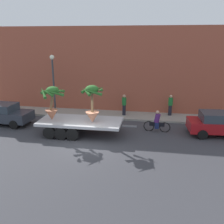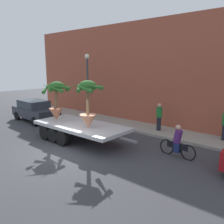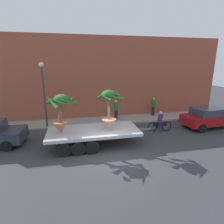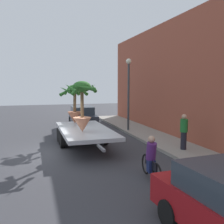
{
  "view_description": "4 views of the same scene",
  "coord_description": "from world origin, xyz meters",
  "px_view_note": "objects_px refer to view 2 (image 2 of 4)",
  "views": [
    {
      "loc": [
        4.06,
        -13.61,
        6.25
      ],
      "look_at": [
        1.35,
        2.41,
        1.43
      ],
      "focal_mm": 40.21,
      "sensor_mm": 36.0,
      "label": 1
    },
    {
      "loc": [
        8.76,
        -6.65,
        4.11
      ],
      "look_at": [
        0.85,
        2.55,
        1.72
      ],
      "focal_mm": 37.39,
      "sensor_mm": 36.0,
      "label": 2
    },
    {
      "loc": [
        -1.63,
        -8.54,
        4.85
      ],
      "look_at": [
        0.56,
        2.03,
        1.94
      ],
      "focal_mm": 28.57,
      "sensor_mm": 36.0,
      "label": 3
    },
    {
      "loc": [
        12.17,
        -0.78,
        3.25
      ],
      "look_at": [
        0.94,
        2.65,
        1.98
      ],
      "focal_mm": 40.67,
      "sensor_mm": 36.0,
      "label": 4
    }
  ],
  "objects_px": {
    "potted_palm_middle": "(88,103)",
    "cyclist": "(177,143)",
    "potted_palm_rear": "(56,98)",
    "pedestrian_far_left": "(159,116)",
    "trailing_car": "(35,110)",
    "flatbed_trailer": "(78,127)",
    "street_lamp": "(87,78)"
  },
  "relations": [
    {
      "from": "potted_palm_middle",
      "to": "potted_palm_rear",
      "type": "bearing_deg",
      "value": 178.69
    },
    {
      "from": "pedestrian_far_left",
      "to": "street_lamp",
      "type": "bearing_deg",
      "value": -172.87
    },
    {
      "from": "potted_palm_rear",
      "to": "street_lamp",
      "type": "relative_size",
      "value": 0.47
    },
    {
      "from": "cyclist",
      "to": "pedestrian_far_left",
      "type": "distance_m",
      "value": 4.02
    },
    {
      "from": "potted_palm_middle",
      "to": "pedestrian_far_left",
      "type": "distance_m",
      "value": 5.02
    },
    {
      "from": "potted_palm_rear",
      "to": "street_lamp",
      "type": "height_order",
      "value": "street_lamp"
    },
    {
      "from": "flatbed_trailer",
      "to": "pedestrian_far_left",
      "type": "xyz_separation_m",
      "value": [
        2.65,
        4.34,
        0.28
      ]
    },
    {
      "from": "flatbed_trailer",
      "to": "street_lamp",
      "type": "xyz_separation_m",
      "value": [
        -3.0,
        3.63,
        2.47
      ]
    },
    {
      "from": "potted_palm_rear",
      "to": "pedestrian_far_left",
      "type": "relative_size",
      "value": 1.33
    },
    {
      "from": "trailing_car",
      "to": "flatbed_trailer",
      "type": "bearing_deg",
      "value": -9.66
    },
    {
      "from": "flatbed_trailer",
      "to": "cyclist",
      "type": "height_order",
      "value": "cyclist"
    },
    {
      "from": "flatbed_trailer",
      "to": "potted_palm_middle",
      "type": "xyz_separation_m",
      "value": [
        1.16,
        -0.29,
        1.52
      ]
    },
    {
      "from": "flatbed_trailer",
      "to": "street_lamp",
      "type": "height_order",
      "value": "street_lamp"
    },
    {
      "from": "potted_palm_middle",
      "to": "cyclist",
      "type": "relative_size",
      "value": 1.33
    },
    {
      "from": "trailing_car",
      "to": "pedestrian_far_left",
      "type": "bearing_deg",
      "value": 20.63
    },
    {
      "from": "potted_palm_rear",
      "to": "cyclist",
      "type": "bearing_deg",
      "value": 12.97
    },
    {
      "from": "potted_palm_middle",
      "to": "street_lamp",
      "type": "xyz_separation_m",
      "value": [
        -4.16,
        3.93,
        0.94
      ]
    },
    {
      "from": "cyclist",
      "to": "street_lamp",
      "type": "relative_size",
      "value": 0.38
    },
    {
      "from": "flatbed_trailer",
      "to": "street_lamp",
      "type": "distance_m",
      "value": 5.32
    },
    {
      "from": "cyclist",
      "to": "pedestrian_far_left",
      "type": "xyz_separation_m",
      "value": [
        -2.65,
        2.99,
        0.37
      ]
    },
    {
      "from": "potted_palm_rear",
      "to": "cyclist",
      "type": "distance_m",
      "value": 7.23
    },
    {
      "from": "potted_palm_middle",
      "to": "cyclist",
      "type": "distance_m",
      "value": 4.74
    },
    {
      "from": "cyclist",
      "to": "street_lamp",
      "type": "distance_m",
      "value": 8.98
    },
    {
      "from": "cyclist",
      "to": "trailing_car",
      "type": "xyz_separation_m",
      "value": [
        -11.42,
        -0.31,
        0.16
      ]
    },
    {
      "from": "flatbed_trailer",
      "to": "cyclist",
      "type": "distance_m",
      "value": 5.47
    },
    {
      "from": "flatbed_trailer",
      "to": "potted_palm_middle",
      "type": "relative_size",
      "value": 2.66
    },
    {
      "from": "street_lamp",
      "to": "potted_palm_middle",
      "type": "bearing_deg",
      "value": -43.33
    },
    {
      "from": "potted_palm_rear",
      "to": "potted_palm_middle",
      "type": "height_order",
      "value": "potted_palm_middle"
    },
    {
      "from": "flatbed_trailer",
      "to": "pedestrian_far_left",
      "type": "bearing_deg",
      "value": 58.62
    },
    {
      "from": "cyclist",
      "to": "pedestrian_far_left",
      "type": "relative_size",
      "value": 1.08
    },
    {
      "from": "flatbed_trailer",
      "to": "pedestrian_far_left",
      "type": "height_order",
      "value": "pedestrian_far_left"
    },
    {
      "from": "cyclist",
      "to": "trailing_car",
      "type": "bearing_deg",
      "value": -178.46
    }
  ]
}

